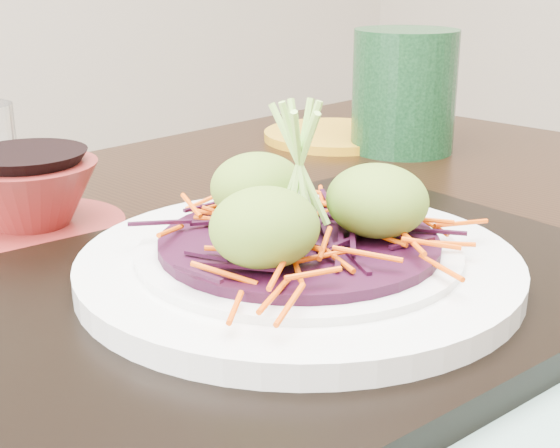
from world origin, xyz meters
TOP-DOWN VIEW (x-y plane):
  - dining_table at (-0.03, -0.01)m, footprint 1.38×1.04m
  - placemat at (-0.03, -0.07)m, footprint 0.51×0.41m
  - serving_tray at (-0.03, -0.07)m, footprint 0.44×0.34m
  - white_plate at (-0.03, -0.07)m, footprint 0.28×0.28m
  - cabbage_bed at (-0.03, -0.07)m, footprint 0.18×0.18m
  - carrot_julienne at (-0.03, -0.07)m, footprint 0.22×0.22m
  - guacamole_scoops at (-0.03, -0.07)m, footprint 0.15×0.14m
  - scallion_garnish at (-0.03, -0.07)m, footprint 0.06×0.06m
  - terracotta_bowl_set at (-0.11, 0.17)m, footprint 0.15×0.15m
  - yellow_plate at (0.31, 0.30)m, footprint 0.22×0.22m
  - green_jar at (0.34, 0.21)m, footprint 0.13×0.13m

SIDE VIEW (x-z plane):
  - dining_table at x=-0.03m, z-range 0.29..1.07m
  - placemat at x=-0.03m, z-range 0.79..0.79m
  - yellow_plate at x=0.31m, z-range 0.79..0.80m
  - serving_tray at x=-0.03m, z-range 0.79..0.81m
  - terracotta_bowl_set at x=-0.11m, z-range 0.78..0.84m
  - white_plate at x=-0.03m, z-range 0.81..0.83m
  - cabbage_bed at x=-0.03m, z-range 0.83..0.84m
  - carrot_julienne at x=-0.03m, z-range 0.83..0.85m
  - green_jar at x=0.34m, z-range 0.79..0.92m
  - guacamole_scoops at x=-0.03m, z-range 0.83..0.88m
  - scallion_garnish at x=-0.03m, z-range 0.83..0.93m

